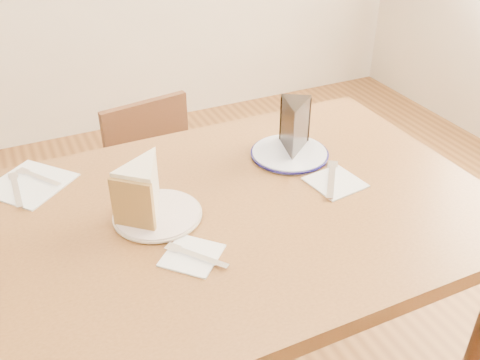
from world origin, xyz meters
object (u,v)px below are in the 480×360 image
chair_far (167,199)px  chocolate_cake (294,129)px  plate_navy (289,154)px  plate_cream (158,215)px  table (232,241)px  carrot_cake (146,187)px

chair_far → chocolate_cake: size_ratio=5.94×
chair_far → plate_navy: plate_navy is taller
plate_cream → chocolate_cake: (0.41, 0.12, 0.07)m
table → chair_far: 0.63m
plate_cream → plate_navy: (0.40, 0.11, 0.00)m
plate_navy → carrot_cake: (-0.41, -0.09, 0.06)m
table → chocolate_cake: 0.34m
table → plate_cream: plate_cream is taller
plate_cream → carrot_cake: (-0.01, 0.02, 0.06)m
table → chocolate_cake: chocolate_cake is taller
carrot_cake → chocolate_cake: bearing=53.4°
chair_far → plate_cream: plate_cream is taller
plate_navy → chair_far: bearing=117.5°
table → carrot_cake: (-0.18, 0.06, 0.17)m
carrot_cake → chocolate_cake: 0.44m
table → plate_cream: (-0.16, 0.04, 0.10)m
carrot_cake → chocolate_cake: size_ratio=1.03×
table → plate_navy: size_ratio=6.10×
plate_cream → plate_navy: bearing=15.7°
chair_far → chocolate_cake: (0.24, -0.42, 0.42)m
table → chocolate_cake: bearing=31.6°
table → chair_far: table is taller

